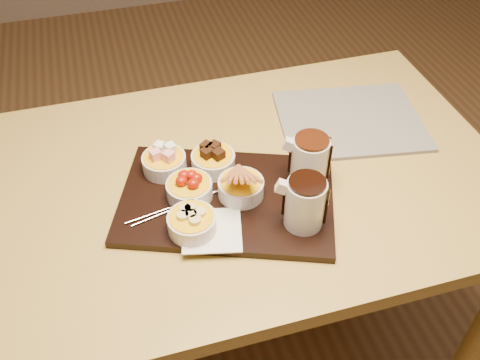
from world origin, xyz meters
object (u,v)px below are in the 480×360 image
object	(u,v)px
newspaper	(350,120)
bowl_strawberries	(189,190)
serving_board	(227,199)
pitcher_dark_chocolate	(305,204)
dining_table	(248,202)
pitcher_milk_chocolate	(310,161)

from	to	relation	value
newspaper	bowl_strawberries	bearing A→B (deg)	-150.88
serving_board	pitcher_dark_chocolate	distance (m)	0.19
dining_table	pitcher_dark_chocolate	size ratio (longest dim) A/B	10.81
serving_board	newspaper	distance (m)	0.43
dining_table	newspaper	bearing A→B (deg)	19.77
dining_table	pitcher_milk_chocolate	bearing A→B (deg)	-33.81
bowl_strawberries	pitcher_dark_chocolate	world-z (taller)	pitcher_dark_chocolate
dining_table	pitcher_dark_chocolate	world-z (taller)	pitcher_dark_chocolate
dining_table	serving_board	xyz separation A→B (m)	(-0.07, -0.08, 0.11)
dining_table	pitcher_milk_chocolate	size ratio (longest dim) A/B	10.81
serving_board	bowl_strawberries	distance (m)	0.08
bowl_strawberries	pitcher_dark_chocolate	size ratio (longest dim) A/B	0.90
pitcher_dark_chocolate	newspaper	xyz separation A→B (m)	(0.25, 0.30, -0.07)
pitcher_milk_chocolate	newspaper	world-z (taller)	pitcher_milk_chocolate
dining_table	pitcher_milk_chocolate	world-z (taller)	pitcher_milk_chocolate
dining_table	serving_board	bearing A→B (deg)	-132.93
pitcher_milk_chocolate	newspaper	distance (m)	0.28
dining_table	newspaper	distance (m)	0.34
bowl_strawberries	pitcher_milk_chocolate	xyz separation A→B (m)	(0.26, -0.02, 0.04)
pitcher_milk_chocolate	newspaper	bearing A→B (deg)	65.34
dining_table	bowl_strawberries	xyz separation A→B (m)	(-0.15, -0.06, 0.14)
serving_board	newspaper	size ratio (longest dim) A/B	1.28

